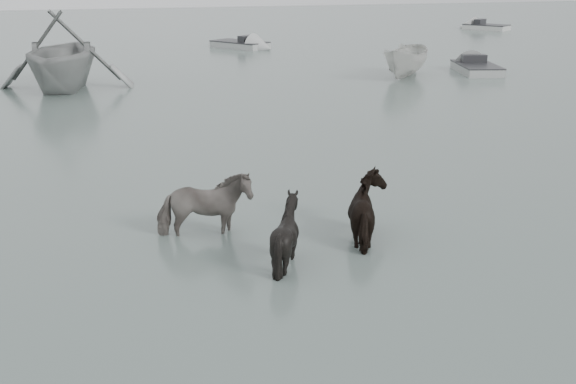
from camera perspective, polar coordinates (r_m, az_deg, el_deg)
The scene contains 9 objects.
ground at distance 12.12m, azimuth -0.63°, elevation -6.20°, with size 140.00×140.00×0.00m, color slate.
pony_pinto at distance 13.43m, azimuth -6.67°, elevation -0.47°, with size 0.81×1.77×1.49m, color black.
pony_dark at distance 13.38m, azimuth 6.82°, elevation -0.51°, with size 1.50×1.28×1.51m, color black.
pony_black at distance 12.20m, azimuth -0.14°, elevation -2.52°, with size 1.12×1.26×1.39m, color black.
rowboat_trail at distance 30.26m, azimuth -17.43°, elevation 10.80°, with size 5.34×6.19×3.26m, color #9C9E9C.
boat_small at distance 32.60m, azimuth 9.35°, elevation 10.28°, with size 1.49×3.95×1.53m, color beige.
skiff_port at distance 34.64m, azimuth 14.71°, elevation 9.73°, with size 4.61×1.60×0.75m, color #9DA09D, non-canonical shape.
skiff_mid at distance 43.32m, azimuth -3.83°, elevation 11.80°, with size 4.73×1.60×0.75m, color #ACAFAC, non-canonical shape.
skiff_star at distance 56.60m, azimuth 15.42°, elevation 12.64°, with size 4.35×1.60×0.75m, color silver, non-canonical shape.
Camera 1 is at (-2.79, -10.71, 4.95)m, focal length 45.00 mm.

